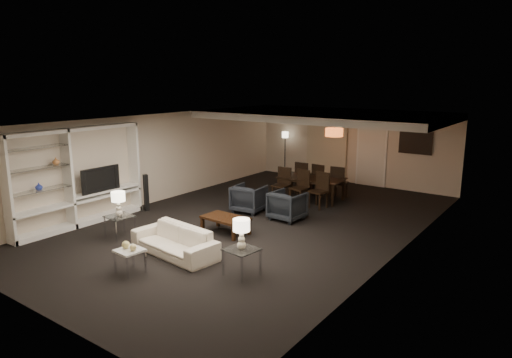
{
  "coord_description": "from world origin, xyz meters",
  "views": [
    {
      "loc": [
        6.26,
        -8.66,
        3.44
      ],
      "look_at": [
        0.0,
        0.0,
        1.1
      ],
      "focal_mm": 32.0,
      "sensor_mm": 36.0,
      "label": 1
    }
  ],
  "objects_px": {
    "coffee_table": "(226,225)",
    "side_table_left": "(120,227)",
    "chair_fm": "(321,180)",
    "marble_table": "(130,261)",
    "dining_table": "(310,189)",
    "floor_lamp": "(285,154)",
    "chair_fr": "(339,182)",
    "vase_blue": "(39,186)",
    "pendant_light": "(334,132)",
    "chair_fl": "(304,177)",
    "chair_nm": "(299,188)",
    "chair_nr": "(318,191)",
    "sofa": "(174,241)",
    "table_lamp_right": "(242,234)",
    "armchair_right": "(287,206)",
    "chair_nl": "(281,185)",
    "armchair_left": "(249,198)",
    "table_lamp_left": "(119,204)",
    "side_table_right": "(242,262)",
    "television": "(98,179)",
    "vase_amber": "(56,161)"
  },
  "relations": [
    {
      "from": "armchair_left",
      "to": "side_table_left",
      "type": "xyz_separation_m",
      "value": [
        -1.1,
        -3.3,
        -0.11
      ]
    },
    {
      "from": "vase_blue",
      "to": "chair_fl",
      "type": "bearing_deg",
      "value": 68.67
    },
    {
      "from": "coffee_table",
      "to": "side_table_left",
      "type": "distance_m",
      "value": 2.34
    },
    {
      "from": "sofa",
      "to": "chair_fm",
      "type": "bearing_deg",
      "value": 95.2
    },
    {
      "from": "chair_nm",
      "to": "chair_nr",
      "type": "distance_m",
      "value": 0.6
    },
    {
      "from": "side_table_left",
      "to": "marble_table",
      "type": "relative_size",
      "value": 1.2
    },
    {
      "from": "side_table_left",
      "to": "side_table_right",
      "type": "xyz_separation_m",
      "value": [
        3.4,
        0.0,
        0.0
      ]
    },
    {
      "from": "pendant_light",
      "to": "armchair_right",
      "type": "distance_m",
      "value": 3.23
    },
    {
      "from": "coffee_table",
      "to": "table_lamp_right",
      "type": "bearing_deg",
      "value": -43.26
    },
    {
      "from": "marble_table",
      "to": "dining_table",
      "type": "distance_m",
      "value": 6.44
    },
    {
      "from": "sofa",
      "to": "armchair_right",
      "type": "xyz_separation_m",
      "value": [
        0.6,
        3.3,
        0.08
      ]
    },
    {
      "from": "table_lamp_left",
      "to": "chair_nr",
      "type": "height_order",
      "value": "table_lamp_left"
    },
    {
      "from": "chair_nl",
      "to": "chair_fm",
      "type": "xyz_separation_m",
      "value": [
        0.6,
        1.3,
        0.0
      ]
    },
    {
      "from": "table_lamp_left",
      "to": "chair_nl",
      "type": "height_order",
      "value": "table_lamp_left"
    },
    {
      "from": "side_table_left",
      "to": "floor_lamp",
      "type": "height_order",
      "value": "floor_lamp"
    },
    {
      "from": "table_lamp_right",
      "to": "dining_table",
      "type": "distance_m",
      "value": 5.58
    },
    {
      "from": "pendant_light",
      "to": "chair_fl",
      "type": "xyz_separation_m",
      "value": [
        -0.9,
        -0.14,
        -1.43
      ]
    },
    {
      "from": "table_lamp_left",
      "to": "marble_table",
      "type": "bearing_deg",
      "value": -32.91
    },
    {
      "from": "dining_table",
      "to": "chair_nl",
      "type": "distance_m",
      "value": 0.9
    },
    {
      "from": "chair_nr",
      "to": "table_lamp_left",
      "type": "bearing_deg",
      "value": -110.48
    },
    {
      "from": "sofa",
      "to": "side_table_left",
      "type": "bearing_deg",
      "value": -173.68
    },
    {
      "from": "armchair_right",
      "to": "chair_fr",
      "type": "relative_size",
      "value": 0.82
    },
    {
      "from": "coffee_table",
      "to": "side_table_right",
      "type": "xyz_separation_m",
      "value": [
        1.7,
        -1.6,
        0.06
      ]
    },
    {
      "from": "armchair_left",
      "to": "vase_amber",
      "type": "xyz_separation_m",
      "value": [
        -2.59,
        -3.79,
        1.28
      ]
    },
    {
      "from": "chair_nl",
      "to": "vase_blue",
      "type": "bearing_deg",
      "value": -118.26
    },
    {
      "from": "vase_blue",
      "to": "floor_lamp",
      "type": "relative_size",
      "value": 0.1
    },
    {
      "from": "marble_table",
      "to": "chair_fr",
      "type": "distance_m",
      "value": 7.13
    },
    {
      "from": "chair_nm",
      "to": "chair_fl",
      "type": "height_order",
      "value": "same"
    },
    {
      "from": "coffee_table",
      "to": "chair_fr",
      "type": "bearing_deg",
      "value": 80.72
    },
    {
      "from": "chair_fm",
      "to": "side_table_left",
      "type": "bearing_deg",
      "value": 78.32
    },
    {
      "from": "armchair_left",
      "to": "chair_fm",
      "type": "bearing_deg",
      "value": -111.97
    },
    {
      "from": "chair_fm",
      "to": "coffee_table",
      "type": "bearing_deg",
      "value": 93.68
    },
    {
      "from": "marble_table",
      "to": "dining_table",
      "type": "bearing_deg",
      "value": 88.96
    },
    {
      "from": "side_table_left",
      "to": "television",
      "type": "xyz_separation_m",
      "value": [
        -1.46,
        0.54,
        0.8
      ]
    },
    {
      "from": "side_table_left",
      "to": "chair_fm",
      "type": "distance_m",
      "value": 6.26
    },
    {
      "from": "chair_fr",
      "to": "vase_blue",
      "type": "bearing_deg",
      "value": 55.33
    },
    {
      "from": "armchair_right",
      "to": "vase_amber",
      "type": "bearing_deg",
      "value": 48.02
    },
    {
      "from": "dining_table",
      "to": "chair_fl",
      "type": "relative_size",
      "value": 1.92
    },
    {
      "from": "side_table_left",
      "to": "armchair_right",
      "type": "bearing_deg",
      "value": 55.12
    },
    {
      "from": "sofa",
      "to": "table_lamp_right",
      "type": "relative_size",
      "value": 3.53
    },
    {
      "from": "chair_fr",
      "to": "armchair_right",
      "type": "bearing_deg",
      "value": 82.25
    },
    {
      "from": "table_lamp_right",
      "to": "chair_nl",
      "type": "xyz_separation_m",
      "value": [
        -2.18,
        4.69,
        -0.29
      ]
    },
    {
      "from": "table_lamp_right",
      "to": "coffee_table",
      "type": "bearing_deg",
      "value": 136.74
    },
    {
      "from": "armchair_right",
      "to": "chair_nl",
      "type": "bearing_deg",
      "value": -48.98
    },
    {
      "from": "vase_amber",
      "to": "chair_nl",
      "type": "distance_m",
      "value": 5.96
    },
    {
      "from": "chair_nr",
      "to": "chair_fm",
      "type": "relative_size",
      "value": 1.0
    },
    {
      "from": "pendant_light",
      "to": "television",
      "type": "height_order",
      "value": "pendant_light"
    },
    {
      "from": "chair_fm",
      "to": "table_lamp_left",
      "type": "bearing_deg",
      "value": 78.32
    },
    {
      "from": "floor_lamp",
      "to": "armchair_left",
      "type": "bearing_deg",
      "value": -68.93
    },
    {
      "from": "sofa",
      "to": "side_table_right",
      "type": "distance_m",
      "value": 1.7
    }
  ]
}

